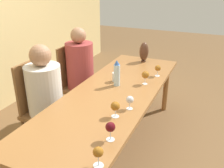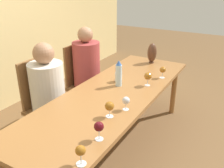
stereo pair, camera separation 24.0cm
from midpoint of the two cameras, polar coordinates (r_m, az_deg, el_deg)
ground_plane at (r=2.95m, az=-2.21°, el=-14.81°), size 14.00×14.00×0.00m
dining_table at (r=2.60m, az=-2.43°, el=-3.31°), size 2.54×0.83×0.73m
water_bottle at (r=2.67m, az=-1.47°, el=2.40°), size 0.07×0.07×0.29m
water_tumbler at (r=2.81m, az=-1.61°, el=1.56°), size 0.08×0.08×0.10m
vase at (r=3.46m, az=5.34°, el=7.31°), size 0.12×0.12×0.27m
wine_glass_0 at (r=2.73m, az=5.17°, el=2.01°), size 0.08×0.08×0.15m
wine_glass_1 at (r=1.60m, az=-7.65°, el=-15.44°), size 0.07×0.07×0.14m
wine_glass_2 at (r=1.81m, az=-4.23°, el=-9.98°), size 0.07×0.07×0.15m
wine_glass_3 at (r=2.21m, az=1.01°, el=-3.75°), size 0.07×0.07×0.13m
wine_glass_4 at (r=2.98m, az=8.18°, el=3.52°), size 0.07×0.07×0.13m
wine_glass_5 at (r=2.09m, az=-2.54°, el=-5.23°), size 0.08×0.08×0.14m
chair_near at (r=2.90m, az=-18.35°, el=-4.64°), size 0.44×0.44×1.00m
chair_far at (r=3.42m, az=-10.28°, el=0.57°), size 0.44×0.44×1.00m
person_near at (r=2.79m, az=-17.20°, el=-2.83°), size 0.37×0.37×1.21m
person_far at (r=3.31m, az=-9.12°, el=2.63°), size 0.35×0.35×1.25m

